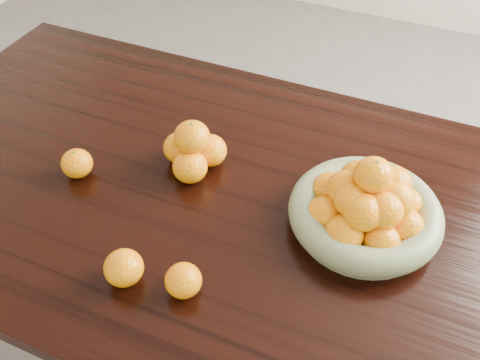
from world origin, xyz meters
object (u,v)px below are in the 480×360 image
at_px(loose_orange_0, 77,163).
at_px(orange_pyramid, 193,150).
at_px(dining_table, 253,227).
at_px(fruit_bowl, 367,207).

bearing_deg(loose_orange_0, orange_pyramid, 28.87).
distance_m(dining_table, orange_pyramid, 0.24).
height_order(fruit_bowl, orange_pyramid, fruit_bowl).
xyz_separation_m(dining_table, loose_orange_0, (-0.43, -0.08, 0.12)).
bearing_deg(dining_table, fruit_bowl, 7.68).
height_order(dining_table, orange_pyramid, orange_pyramid).
relative_size(fruit_bowl, orange_pyramid, 2.15).
distance_m(orange_pyramid, loose_orange_0, 0.28).
distance_m(fruit_bowl, orange_pyramid, 0.43).
height_order(fruit_bowl, loose_orange_0, fruit_bowl).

